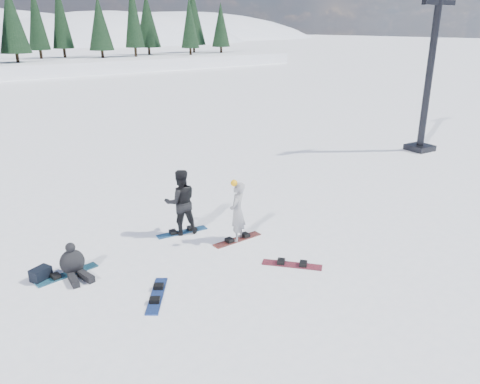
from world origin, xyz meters
The scene contains 11 objects.
ground centered at (0.00, 0.00, 0.00)m, with size 420.00×420.00×0.00m, color white.
lift_tower centered at (12.65, 4.28, 2.91)m, with size 1.98×1.19×7.15m.
snowboarder_woman centered at (-0.36, 1.74, 0.87)m, with size 0.75×0.68×1.86m.
snowboarder_man centered at (-1.32, 3.12, 0.96)m, with size 0.93×0.72×1.91m, color black.
seated_rider centered at (-4.65, 2.62, 0.32)m, with size 0.61×0.99×0.83m.
gear_bag centered at (-5.35, 2.88, 0.15)m, with size 0.45×0.30×0.30m, color black.
snowboard_woman centered at (-0.36, 1.74, 0.01)m, with size 1.50×0.28×0.03m, color maroon.
snowboard_man centered at (-1.32, 3.12, 0.01)m, with size 1.50×0.28×0.03m, color #1B5A99.
snowboard_loose_b centered at (-0.16, -0.27, 0.01)m, with size 1.50×0.28×0.03m, color maroon.
snowboard_loose_a centered at (-3.53, 0.55, 0.01)m, with size 1.50×0.28×0.03m, color navy.
snowboard_loose_c centered at (-4.79, 2.72, 0.01)m, with size 1.50×0.28×0.03m, color #155A77.
Camera 1 is at (-7.59, -7.72, 5.71)m, focal length 35.00 mm.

